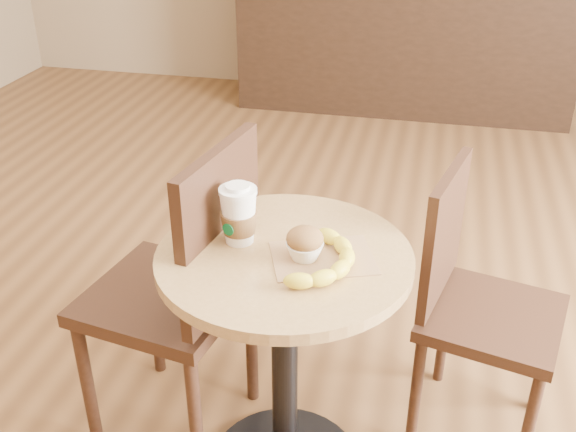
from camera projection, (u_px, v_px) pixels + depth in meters
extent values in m
cylinder|color=black|center=(285.00, 371.00, 1.81)|extent=(0.07, 0.07, 0.72)
cylinder|color=#A7804C|center=(284.00, 258.00, 1.63)|extent=(0.63, 0.63, 0.03)
cube|color=#351E12|center=(166.00, 296.00, 1.93)|extent=(0.49, 0.49, 0.04)
cylinder|color=#351E12|center=(154.00, 314.00, 2.25)|extent=(0.04, 0.04, 0.48)
cylinder|color=#351E12|center=(87.00, 383.00, 1.96)|extent=(0.04, 0.04, 0.48)
cylinder|color=#351E12|center=(251.00, 340.00, 2.13)|extent=(0.04, 0.04, 0.48)
cylinder|color=#351E12|center=(195.00, 418.00, 1.84)|extent=(0.04, 0.04, 0.48)
cube|color=#351E12|center=(220.00, 229.00, 1.74)|extent=(0.10, 0.40, 0.44)
cube|color=#351E12|center=(493.00, 318.00, 1.94)|extent=(0.45, 0.45, 0.04)
cylinder|color=#351E12|center=(529.00, 427.00, 1.85)|extent=(0.03, 0.03, 0.42)
cylinder|color=#351E12|center=(545.00, 358.00, 2.10)|extent=(0.03, 0.03, 0.42)
cylinder|color=#351E12|center=(416.00, 391.00, 1.97)|extent=(0.03, 0.03, 0.42)
cylinder|color=#351E12|center=(444.00, 329.00, 2.22)|extent=(0.03, 0.03, 0.42)
cube|color=#351E12|center=(444.00, 234.00, 1.89)|extent=(0.11, 0.35, 0.39)
cube|color=black|center=(406.00, 35.00, 4.54)|extent=(2.20, 0.60, 1.00)
cube|color=#976F49|center=(323.00, 258.00, 1.60)|extent=(0.29, 0.25, 0.00)
cylinder|color=white|center=(238.00, 191.00, 1.61)|extent=(0.09, 0.09, 0.01)
cylinder|color=white|center=(238.00, 187.00, 1.60)|extent=(0.06, 0.06, 0.01)
cylinder|color=#085025|center=(228.00, 230.00, 1.61)|extent=(0.03, 0.01, 0.03)
ellipsoid|color=brown|center=(305.00, 239.00, 1.58)|extent=(0.09, 0.09, 0.06)
ellipsoid|color=#FFEECB|center=(305.00, 232.00, 1.57)|extent=(0.03, 0.03, 0.02)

